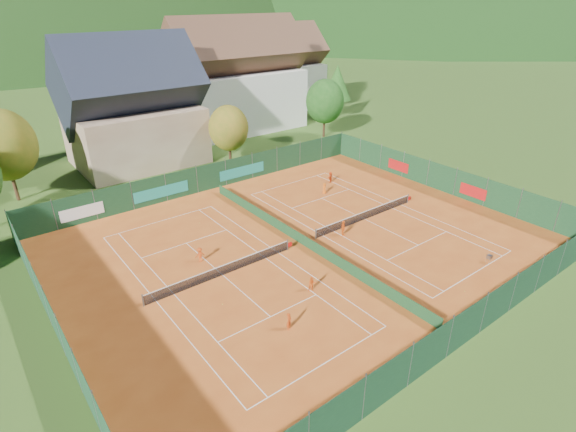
# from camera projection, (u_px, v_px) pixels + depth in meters

# --- Properties ---
(ground) EXTENTS (600.00, 600.00, 0.00)m
(ground) POSITION_uv_depth(u_px,v_px,m) (302.00, 244.00, 39.56)
(ground) COLOR #2F5219
(ground) RESTS_ON ground
(clay_pad) EXTENTS (40.00, 32.00, 0.01)m
(clay_pad) POSITION_uv_depth(u_px,v_px,m) (302.00, 244.00, 39.55)
(clay_pad) COLOR #BB531B
(clay_pad) RESTS_ON ground
(court_markings_left) EXTENTS (11.03, 23.83, 0.00)m
(court_markings_left) POSITION_uv_depth(u_px,v_px,m) (223.00, 275.00, 35.16)
(court_markings_left) COLOR white
(court_markings_left) RESTS_ON ground
(court_markings_right) EXTENTS (11.03, 23.83, 0.00)m
(court_markings_right) POSITION_uv_depth(u_px,v_px,m) (365.00, 219.00, 43.94)
(court_markings_right) COLOR white
(court_markings_right) RESTS_ON ground
(tennis_net_left) EXTENTS (13.30, 0.10, 1.02)m
(tennis_net_left) POSITION_uv_depth(u_px,v_px,m) (224.00, 269.00, 35.03)
(tennis_net_left) COLOR #59595B
(tennis_net_left) RESTS_ON ground
(tennis_net_right) EXTENTS (13.30, 0.10, 1.02)m
(tennis_net_right) POSITION_uv_depth(u_px,v_px,m) (367.00, 214.00, 43.80)
(tennis_net_right) COLOR #59595B
(tennis_net_right) RESTS_ON ground
(court_divider) EXTENTS (0.03, 28.80, 1.00)m
(court_divider) POSITION_uv_depth(u_px,v_px,m) (302.00, 239.00, 39.34)
(court_divider) COLOR #163D1E
(court_divider) RESTS_ON ground
(fence_north) EXTENTS (40.00, 0.10, 3.00)m
(fence_north) POSITION_uv_depth(u_px,v_px,m) (208.00, 178.00, 50.01)
(fence_north) COLOR #13361D
(fence_north) RESTS_ON ground
(fence_south) EXTENTS (40.00, 0.04, 3.00)m
(fence_south) POSITION_uv_depth(u_px,v_px,m) (467.00, 326.00, 27.54)
(fence_south) COLOR #12321E
(fence_south) RESTS_ON ground
(fence_west) EXTENTS (0.04, 32.00, 3.00)m
(fence_west) POSITION_uv_depth(u_px,v_px,m) (54.00, 321.00, 27.93)
(fence_west) COLOR #153A23
(fence_west) RESTS_ON ground
(fence_east) EXTENTS (0.09, 32.00, 3.00)m
(fence_east) POSITION_uv_depth(u_px,v_px,m) (441.00, 178.00, 49.90)
(fence_east) COLOR #153A1E
(fence_east) RESTS_ON ground
(chalet) EXTENTS (16.20, 12.00, 16.00)m
(chalet) POSITION_uv_depth(u_px,v_px,m) (133.00, 111.00, 56.28)
(chalet) COLOR tan
(chalet) RESTS_ON ground
(hotel_block_a) EXTENTS (21.60, 11.00, 17.25)m
(hotel_block_a) POSITION_uv_depth(u_px,v_px,m) (236.00, 82.00, 70.62)
(hotel_block_a) COLOR silver
(hotel_block_a) RESTS_ON ground
(hotel_block_b) EXTENTS (17.28, 10.00, 15.50)m
(hotel_block_b) POSITION_uv_depth(u_px,v_px,m) (278.00, 73.00, 84.31)
(hotel_block_b) COLOR silver
(hotel_block_b) RESTS_ON ground
(tree_west_mid) EXTENTS (6.44, 6.44, 9.78)m
(tree_west_mid) POSITION_uv_depth(u_px,v_px,m) (3.00, 145.00, 45.46)
(tree_west_mid) COLOR #4B2E1B
(tree_west_mid) RESTS_ON ground
(tree_center) EXTENTS (5.01, 5.01, 7.60)m
(tree_center) POSITION_uv_depth(u_px,v_px,m) (229.00, 128.00, 56.38)
(tree_center) COLOR #412817
(tree_center) RESTS_ON ground
(tree_east_front) EXTENTS (5.72, 5.72, 8.69)m
(tree_east_front) POSITION_uv_depth(u_px,v_px,m) (325.00, 101.00, 67.37)
(tree_east_front) COLOR #402717
(tree_east_front) RESTS_ON ground
(tree_east_mid) EXTENTS (5.04, 5.04, 9.00)m
(tree_east_mid) POSITION_uv_depth(u_px,v_px,m) (337.00, 82.00, 78.24)
(tree_east_mid) COLOR #412917
(tree_east_mid) RESTS_ON ground
(tree_east_back) EXTENTS (7.15, 7.15, 10.86)m
(tree_east_back) POSITION_uv_depth(u_px,v_px,m) (273.00, 77.00, 79.23)
(tree_east_back) COLOR #412B17
(tree_east_back) RESTS_ON ground
(mountain_backdrop) EXTENTS (820.00, 530.00, 242.00)m
(mountain_backdrop) POSITION_uv_depth(u_px,v_px,m) (65.00, 120.00, 238.46)
(mountain_backdrop) COLOR black
(mountain_backdrop) RESTS_ON ground
(ball_hopper) EXTENTS (0.34, 0.34, 0.80)m
(ball_hopper) POSITION_uv_depth(u_px,v_px,m) (489.00, 257.00, 36.59)
(ball_hopper) COLOR slate
(ball_hopper) RESTS_ON ground
(loose_ball_0) EXTENTS (0.07, 0.07, 0.07)m
(loose_ball_0) POSITION_uv_depth(u_px,v_px,m) (222.00, 304.00, 31.83)
(loose_ball_0) COLOR #CCD833
(loose_ball_0) RESTS_ON ground
(loose_ball_1) EXTENTS (0.07, 0.07, 0.07)m
(loose_ball_1) POSITION_uv_depth(u_px,v_px,m) (465.00, 291.00, 33.22)
(loose_ball_1) COLOR #CCD833
(loose_ball_1) RESTS_ON ground
(loose_ball_2) EXTENTS (0.07, 0.07, 0.07)m
(loose_ball_2) POSITION_uv_depth(u_px,v_px,m) (291.00, 220.00, 43.81)
(loose_ball_2) COLOR #CCD833
(loose_ball_2) RESTS_ON ground
(loose_ball_3) EXTENTS (0.07, 0.07, 0.07)m
(loose_ball_3) POSITION_uv_depth(u_px,v_px,m) (199.00, 223.00, 43.16)
(loose_ball_3) COLOR #CCD833
(loose_ball_3) RESTS_ON ground
(player_left_near) EXTENTS (0.56, 0.50, 1.27)m
(player_left_near) POSITION_uv_depth(u_px,v_px,m) (289.00, 321.00, 29.24)
(player_left_near) COLOR #CB4512
(player_left_near) RESTS_ON ground
(player_left_mid) EXTENTS (0.73, 0.65, 1.22)m
(player_left_mid) POSITION_uv_depth(u_px,v_px,m) (312.00, 284.00, 33.08)
(player_left_mid) COLOR #EB5B14
(player_left_mid) RESTS_ON ground
(player_left_far) EXTENTS (0.87, 0.55, 1.28)m
(player_left_far) POSITION_uv_depth(u_px,v_px,m) (200.00, 255.00, 36.74)
(player_left_far) COLOR #CE4612
(player_left_far) RESTS_ON ground
(player_right_near) EXTENTS (0.74, 0.93, 1.48)m
(player_right_near) POSITION_uv_depth(u_px,v_px,m) (343.00, 228.00, 40.70)
(player_right_near) COLOR orange
(player_right_near) RESTS_ON ground
(player_right_far_a) EXTENTS (0.74, 0.68, 1.27)m
(player_right_far_a) POSITION_uv_depth(u_px,v_px,m) (324.00, 188.00, 49.42)
(player_right_far_a) COLOR orange
(player_right_far_a) RESTS_ON ground
(player_right_far_b) EXTENTS (1.23, 0.93, 1.30)m
(player_right_far_b) POSITION_uv_depth(u_px,v_px,m) (330.00, 177.00, 52.41)
(player_right_far_b) COLOR #EC4915
(player_right_far_b) RESTS_ON ground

